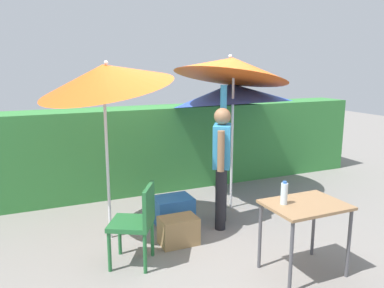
{
  "coord_description": "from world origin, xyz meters",
  "views": [
    {
      "loc": [
        -2.04,
        -4.32,
        2.15
      ],
      "look_at": [
        0.0,
        0.3,
        1.1
      ],
      "focal_mm": 35.99,
      "sensor_mm": 36.0,
      "label": 1
    }
  ],
  "objects_px": {
    "crate_cardboard": "(179,231)",
    "umbrella_yellow": "(105,77)",
    "chair_plastic": "(137,220)",
    "umbrella_rainbow": "(232,94)",
    "folding_table": "(305,212)",
    "cooler_box": "(173,210)",
    "person_vendor": "(222,158)",
    "umbrella_orange": "(232,68)",
    "bottle_water": "(284,193)"
  },
  "relations": [
    {
      "from": "crate_cardboard",
      "to": "umbrella_yellow",
      "type": "bearing_deg",
      "value": 146.17
    },
    {
      "from": "chair_plastic",
      "to": "umbrella_rainbow",
      "type": "bearing_deg",
      "value": 39.06
    },
    {
      "from": "folding_table",
      "to": "umbrella_rainbow",
      "type": "bearing_deg",
      "value": 77.32
    },
    {
      "from": "umbrella_yellow",
      "to": "cooler_box",
      "type": "distance_m",
      "value": 2.03
    },
    {
      "from": "person_vendor",
      "to": "chair_plastic",
      "type": "distance_m",
      "value": 1.5
    },
    {
      "from": "umbrella_rainbow",
      "to": "umbrella_yellow",
      "type": "height_order",
      "value": "umbrella_yellow"
    },
    {
      "from": "umbrella_yellow",
      "to": "chair_plastic",
      "type": "height_order",
      "value": "umbrella_yellow"
    },
    {
      "from": "umbrella_orange",
      "to": "crate_cardboard",
      "type": "relative_size",
      "value": 5.45
    },
    {
      "from": "chair_plastic",
      "to": "bottle_water",
      "type": "bearing_deg",
      "value": -31.11
    },
    {
      "from": "umbrella_rainbow",
      "to": "folding_table",
      "type": "xyz_separation_m",
      "value": [
        -0.58,
        -2.57,
        -1.01
      ]
    },
    {
      "from": "crate_cardboard",
      "to": "folding_table",
      "type": "distance_m",
      "value": 1.56
    },
    {
      "from": "crate_cardboard",
      "to": "chair_plastic",
      "type": "bearing_deg",
      "value": -155.22
    },
    {
      "from": "person_vendor",
      "to": "bottle_water",
      "type": "distance_m",
      "value": 1.35
    },
    {
      "from": "chair_plastic",
      "to": "umbrella_yellow",
      "type": "bearing_deg",
      "value": 99.95
    },
    {
      "from": "umbrella_rainbow",
      "to": "chair_plastic",
      "type": "height_order",
      "value": "umbrella_rainbow"
    },
    {
      "from": "umbrella_orange",
      "to": "bottle_water",
      "type": "distance_m",
      "value": 2.29
    },
    {
      "from": "chair_plastic",
      "to": "folding_table",
      "type": "xyz_separation_m",
      "value": [
        1.52,
        -0.87,
        0.16
      ]
    },
    {
      "from": "umbrella_orange",
      "to": "crate_cardboard",
      "type": "xyz_separation_m",
      "value": [
        -1.17,
        -0.83,
        -1.93
      ]
    },
    {
      "from": "umbrella_orange",
      "to": "umbrella_yellow",
      "type": "height_order",
      "value": "umbrella_orange"
    },
    {
      "from": "folding_table",
      "to": "crate_cardboard",
      "type": "bearing_deg",
      "value": 129.78
    },
    {
      "from": "cooler_box",
      "to": "bottle_water",
      "type": "relative_size",
      "value": 2.15
    },
    {
      "from": "person_vendor",
      "to": "folding_table",
      "type": "xyz_separation_m",
      "value": [
        0.2,
        -1.43,
        -0.27
      ]
    },
    {
      "from": "umbrella_yellow",
      "to": "cooler_box",
      "type": "bearing_deg",
      "value": 9.37
    },
    {
      "from": "umbrella_orange",
      "to": "folding_table",
      "type": "distance_m",
      "value": 2.44
    },
    {
      "from": "umbrella_yellow",
      "to": "crate_cardboard",
      "type": "height_order",
      "value": "umbrella_yellow"
    },
    {
      "from": "crate_cardboard",
      "to": "umbrella_rainbow",
      "type": "bearing_deg",
      "value": 43.37
    },
    {
      "from": "umbrella_yellow",
      "to": "folding_table",
      "type": "bearing_deg",
      "value": -44.22
    },
    {
      "from": "umbrella_yellow",
      "to": "chair_plastic",
      "type": "relative_size",
      "value": 2.67
    },
    {
      "from": "person_vendor",
      "to": "chair_plastic",
      "type": "bearing_deg",
      "value": -156.85
    },
    {
      "from": "umbrella_orange",
      "to": "chair_plastic",
      "type": "xyz_separation_m",
      "value": [
        -1.75,
        -1.1,
        -1.59
      ]
    },
    {
      "from": "umbrella_orange",
      "to": "umbrella_yellow",
      "type": "distance_m",
      "value": 1.91
    },
    {
      "from": "cooler_box",
      "to": "bottle_water",
      "type": "xyz_separation_m",
      "value": [
        0.56,
        -1.68,
        0.69
      ]
    },
    {
      "from": "person_vendor",
      "to": "folding_table",
      "type": "distance_m",
      "value": 1.47
    },
    {
      "from": "umbrella_yellow",
      "to": "crate_cardboard",
      "type": "relative_size",
      "value": 5.23
    },
    {
      "from": "umbrella_rainbow",
      "to": "person_vendor",
      "type": "relative_size",
      "value": 1.05
    },
    {
      "from": "umbrella_rainbow",
      "to": "cooler_box",
      "type": "distance_m",
      "value": 2.17
    },
    {
      "from": "umbrella_rainbow",
      "to": "bottle_water",
      "type": "height_order",
      "value": "umbrella_rainbow"
    },
    {
      "from": "cooler_box",
      "to": "crate_cardboard",
      "type": "height_order",
      "value": "cooler_box"
    },
    {
      "from": "folding_table",
      "to": "chair_plastic",
      "type": "bearing_deg",
      "value": 150.41
    },
    {
      "from": "person_vendor",
      "to": "bottle_water",
      "type": "height_order",
      "value": "person_vendor"
    },
    {
      "from": "person_vendor",
      "to": "folding_table",
      "type": "bearing_deg",
      "value": -81.9
    },
    {
      "from": "cooler_box",
      "to": "folding_table",
      "type": "distance_m",
      "value": 1.98
    },
    {
      "from": "person_vendor",
      "to": "chair_plastic",
      "type": "height_order",
      "value": "person_vendor"
    },
    {
      "from": "person_vendor",
      "to": "crate_cardboard",
      "type": "bearing_deg",
      "value": -158.15
    },
    {
      "from": "umbrella_rainbow",
      "to": "umbrella_yellow",
      "type": "bearing_deg",
      "value": -156.7
    },
    {
      "from": "umbrella_orange",
      "to": "umbrella_rainbow",
      "type": "bearing_deg",
      "value": 59.7
    },
    {
      "from": "umbrella_rainbow",
      "to": "chair_plastic",
      "type": "distance_m",
      "value": 2.95
    },
    {
      "from": "umbrella_rainbow",
      "to": "chair_plastic",
      "type": "relative_size",
      "value": 2.22
    },
    {
      "from": "umbrella_rainbow",
      "to": "umbrella_orange",
      "type": "xyz_separation_m",
      "value": [
        -0.35,
        -0.6,
        0.42
      ]
    },
    {
      "from": "umbrella_rainbow",
      "to": "umbrella_orange",
      "type": "distance_m",
      "value": 0.82
    }
  ]
}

